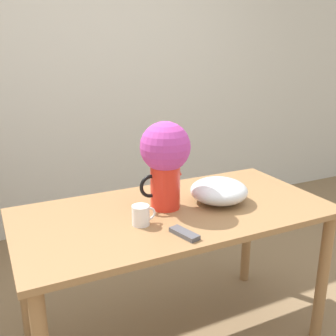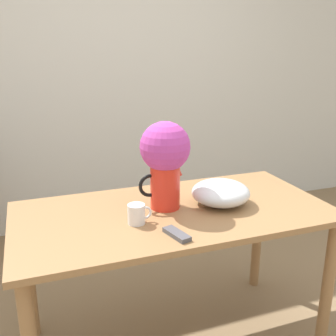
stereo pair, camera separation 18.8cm
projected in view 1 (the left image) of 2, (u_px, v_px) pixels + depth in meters
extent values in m
cube|color=silver|center=(95.00, 78.00, 3.30)|extent=(8.00, 0.05, 2.60)
cube|color=olive|center=(175.00, 212.00, 1.95)|extent=(1.55, 0.77, 0.03)
cylinder|color=olive|center=(322.00, 279.00, 2.08)|extent=(0.06, 0.06, 0.76)
cylinder|color=olive|center=(24.00, 283.00, 2.05)|extent=(0.06, 0.06, 0.76)
cylinder|color=olive|center=(247.00, 230.00, 2.64)|extent=(0.06, 0.06, 0.76)
cylinder|color=red|center=(165.00, 186.00, 1.93)|extent=(0.15, 0.15, 0.23)
cone|color=red|center=(177.00, 169.00, 1.94)|extent=(0.05, 0.05, 0.06)
torus|color=black|center=(151.00, 186.00, 1.90)|extent=(0.12, 0.02, 0.12)
sphere|color=#3D7033|center=(165.00, 155.00, 1.89)|extent=(0.18, 0.18, 0.18)
sphere|color=#B23D99|center=(165.00, 147.00, 1.87)|extent=(0.25, 0.25, 0.25)
cylinder|color=white|center=(141.00, 215.00, 1.76)|extent=(0.08, 0.08, 0.09)
torus|color=white|center=(149.00, 214.00, 1.78)|extent=(0.06, 0.01, 0.06)
ellipsoid|color=silver|center=(219.00, 191.00, 2.02)|extent=(0.30, 0.30, 0.12)
cube|color=#4C4C51|center=(184.00, 234.00, 1.67)|extent=(0.09, 0.15, 0.02)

